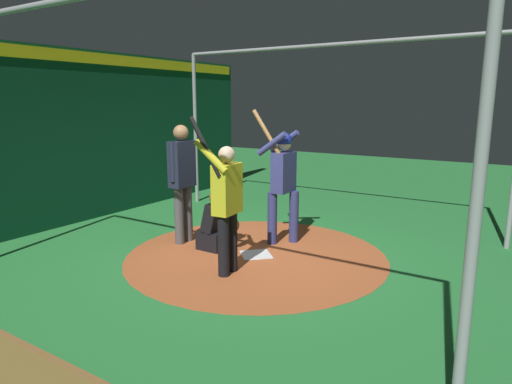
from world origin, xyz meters
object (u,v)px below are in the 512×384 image
object	(u,v)px
home_plate	(256,255)
batter	(283,177)
catcher	(216,226)
visitor	(226,201)
umpire	(182,177)

from	to	relation	value
home_plate	batter	size ratio (longest dim) A/B	0.20
catcher	visitor	bearing A→B (deg)	-44.59
catcher	umpire	distance (m)	0.95
catcher	batter	bearing A→B (deg)	49.25
catcher	visitor	world-z (taller)	visitor
umpire	batter	bearing A→B (deg)	31.17
home_plate	umpire	bearing A→B (deg)	-176.65
umpire	visitor	bearing A→B (deg)	-27.34
catcher	umpire	bearing A→B (deg)	-179.56
batter	catcher	size ratio (longest dim) A/B	2.27
home_plate	umpire	distance (m)	1.69
home_plate	umpire	world-z (taller)	umpire
home_plate	catcher	distance (m)	0.76
umpire	visitor	world-z (taller)	visitor
batter	visitor	world-z (taller)	batter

